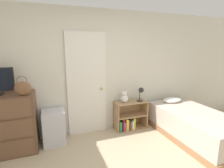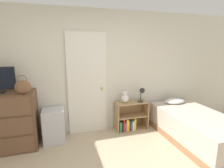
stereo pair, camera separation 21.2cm
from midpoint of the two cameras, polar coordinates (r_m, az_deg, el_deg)
wall_back at (r=3.64m, az=-6.46°, el=3.57°), size 10.00×0.06×2.55m
door_closed at (r=3.62m, az=-6.43°, el=-0.09°), size 0.80×0.09×2.10m
dresser at (r=3.59m, az=-30.38°, el=-10.70°), size 1.07×0.52×1.04m
handbag at (r=3.17m, az=-25.42°, el=-0.89°), size 0.25×0.11×0.32m
storage_bin at (r=3.60m, az=-16.81°, el=-12.80°), size 0.40×0.41×0.65m
bookshelf at (r=3.97m, az=7.11°, el=-11.25°), size 0.71×0.32×0.63m
teddy_bear at (r=3.77m, az=5.85°, el=-4.52°), size 0.17×0.17×0.25m
desk_lamp at (r=3.85m, az=11.31°, el=-2.55°), size 0.15×0.14×0.31m
bed at (r=3.93m, az=27.03°, el=-12.35°), size 1.05×1.94×0.65m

